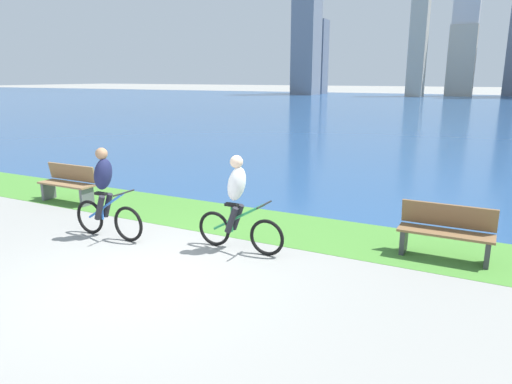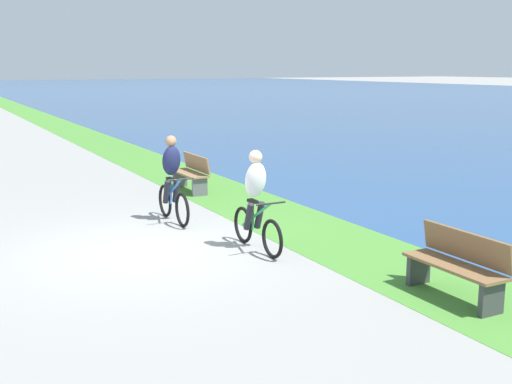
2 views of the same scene
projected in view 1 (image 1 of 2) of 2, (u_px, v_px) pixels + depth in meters
ground_plane at (140, 277)px, 7.10m from camera, size 300.00×300.00×0.00m
grass_strip_bayside at (242, 221)px, 9.85m from camera, size 120.00×2.01×0.01m
bay_water_surface at (448, 108)px, 44.63m from camera, size 300.00×78.67×0.00m
cyclist_lead at (238, 204)px, 8.02m from camera, size 1.68×0.52×1.68m
cyclist_trailing at (105, 194)px, 8.68m from camera, size 1.62×0.52×1.70m
bench_near_path at (446, 232)px, 7.77m from camera, size 1.50×0.47×0.90m
bench_far_along_path at (68, 184)px, 11.28m from camera, size 1.50×0.47×0.90m
city_skyline_far_shore at (456, 38)px, 70.27m from camera, size 44.18×12.52×22.69m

